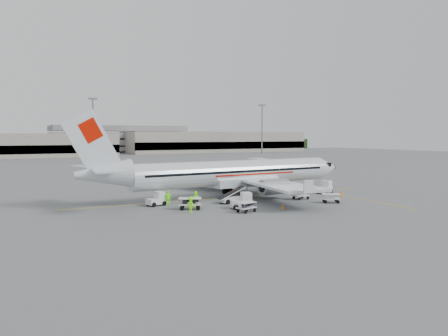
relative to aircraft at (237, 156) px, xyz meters
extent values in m
plane|color=#56595B|center=(-1.27, -0.73, -5.47)|extent=(360.00, 360.00, 0.00)
cube|color=yellow|center=(-1.27, -0.73, -5.46)|extent=(44.00, 0.20, 0.01)
cube|color=yellow|center=(12.73, -8.73, -5.46)|extent=(0.20, 20.00, 0.01)
cone|color=#FF7302|center=(13.20, -5.92, -5.12)|extent=(0.42, 0.42, 0.68)
cone|color=#FF7302|center=(2.85, 9.45, -5.15)|extent=(0.38, 0.38, 0.62)
cone|color=#FF7302|center=(-0.40, -11.39, -5.20)|extent=(0.33, 0.33, 0.53)
imported|color=#7FFF0F|center=(-11.82, -2.23, -4.67)|extent=(0.68, 0.68, 1.59)
imported|color=#7FFF0F|center=(-8.82, -6.30, -4.50)|extent=(1.09, 1.17, 1.92)
imported|color=#7FFF0F|center=(-10.70, -9.22, -4.57)|extent=(1.24, 1.31, 1.78)
imported|color=#7FFF0F|center=(-10.99, -3.16, -4.60)|extent=(1.02, 0.44, 1.72)
camera|label=1|loc=(-28.73, -51.38, 2.77)|focal=35.00mm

